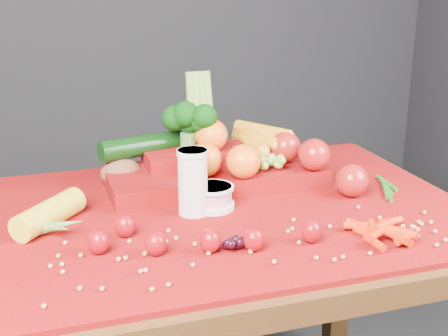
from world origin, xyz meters
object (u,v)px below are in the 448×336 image
object	(u,v)px
table	(227,252)
produce_mound	(224,160)
yogurt_bowl	(213,196)
milk_glass	(193,180)

from	to	relation	value
table	produce_mound	distance (m)	0.23
yogurt_bowl	produce_mound	bearing A→B (deg)	62.37
yogurt_bowl	produce_mound	distance (m)	0.16
table	produce_mound	xyz separation A→B (m)	(0.04, 0.15, 0.17)
yogurt_bowl	produce_mound	size ratio (longest dim) A/B	0.16
milk_glass	yogurt_bowl	bearing A→B (deg)	17.56
table	milk_glass	xyz separation A→B (m)	(-0.08, -0.01, 0.18)
table	yogurt_bowl	distance (m)	0.14
table	yogurt_bowl	xyz separation A→B (m)	(-0.03, 0.01, 0.14)
milk_glass	yogurt_bowl	size ratio (longest dim) A/B	1.49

